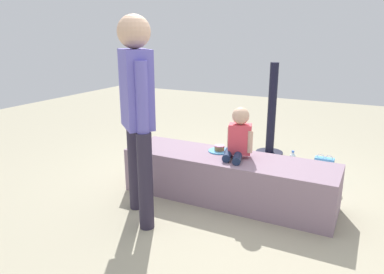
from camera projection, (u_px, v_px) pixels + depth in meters
ground_plane at (227, 199)px, 3.60m from camera, size 12.00×12.00×0.00m
concrete_ledge at (227, 178)px, 3.54m from camera, size 2.05×0.57×0.44m
child_seated at (239, 136)px, 3.39m from camera, size 0.29×0.34×0.48m
adult_standing at (137, 102)px, 2.96m from camera, size 0.41×0.39×1.73m
cake_plate at (219, 149)px, 3.62m from camera, size 0.22×0.22×0.07m
gift_bag at (323, 171)px, 3.88m from camera, size 0.20×0.09×0.35m
railing_post at (271, 121)px, 4.78m from camera, size 0.36×0.36×1.23m
water_bottle_near_gift at (292, 161)px, 4.35m from camera, size 0.07×0.07×0.23m
water_bottle_far_side at (294, 178)px, 3.82m from camera, size 0.07×0.07×0.24m
party_cup_red at (209, 169)px, 4.23m from camera, size 0.07×0.07×0.11m
cake_box_white at (269, 174)px, 4.08m from camera, size 0.37×0.35×0.12m
handbag_black_leather at (174, 159)px, 4.34m from camera, size 0.27×0.14×0.35m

